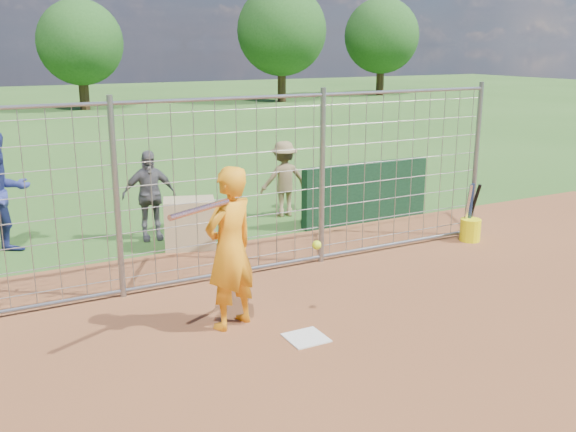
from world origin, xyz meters
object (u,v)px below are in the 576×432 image
batter (230,248)px  bystander_c (284,179)px  bystander_a (0,193)px  bucket_with_bats (470,227)px  bystander_b (149,195)px  equipment_bin (190,224)px

batter → bystander_c: (2.85, 4.16, -0.23)m
bystander_a → bucket_with_bats: (6.93, -2.87, -0.73)m
bystander_b → bystander_c: (2.70, 0.32, -0.04)m
batter → bystander_c: bearing=-145.4°
equipment_bin → bystander_a: bearing=176.7°
batter → bystander_b: bearing=-113.2°
bystander_c → equipment_bin: bystander_c is taller
bystander_a → bystander_b: bystander_a is taller
batter → bystander_a: bearing=-84.1°
bystander_a → bucket_with_bats: bystander_a is taller
bystander_a → equipment_bin: size_ratio=2.44×
bystander_b → bucket_with_bats: 5.38m
bystander_a → bystander_c: bystander_a is taller
bystander_c → bucket_with_bats: size_ratio=1.48×
bystander_c → equipment_bin: 2.52m
batter → bucket_with_bats: batter is taller
bystander_c → bystander_b: bearing=13.0°
batter → bucket_with_bats: 5.05m
bystander_c → equipment_bin: bearing=31.4°
batter → bystander_b: size_ratio=1.25×
batter → equipment_bin: (0.59, 3.10, -0.55)m
bystander_a → bucket_with_bats: bearing=-44.9°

